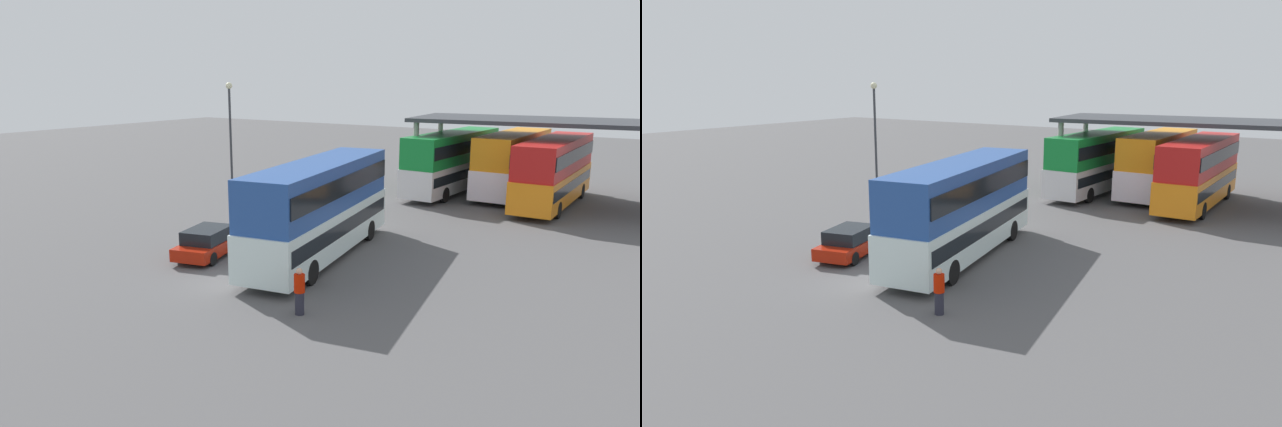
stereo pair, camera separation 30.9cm
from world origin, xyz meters
TOP-DOWN VIEW (x-y plane):
  - ground_plane at (0.00, 0.00)m, footprint 140.00×140.00m
  - double_decker_main at (0.77, 4.36)m, footprint 4.49×11.66m
  - parked_hatchback at (-3.40, 1.58)m, footprint 2.65×4.28m
  - double_decker_near_canopy at (-0.01, 22.17)m, footprint 2.98×11.31m
  - double_decker_mid_row at (3.77, 23.53)m, footprint 2.64×10.06m
  - double_decker_far_right at (6.91, 21.46)m, footprint 2.53×11.19m
  - depot_canopy at (8.99, 22.15)m, footprint 22.62×8.60m
  - lamppost_tall at (-12.66, 13.45)m, footprint 0.44×0.44m
  - pedestrian_waiting at (3.91, -1.63)m, footprint 0.38×0.38m

SIDE VIEW (x-z plane):
  - ground_plane at x=0.00m, z-range 0.00..0.00m
  - parked_hatchback at x=-3.40m, z-range 0.00..1.35m
  - pedestrian_waiting at x=3.91m, z-range 0.00..1.67m
  - double_decker_near_canopy at x=-0.01m, z-range 0.20..4.41m
  - double_decker_far_right at x=6.91m, z-range 0.20..4.43m
  - double_decker_mid_row at x=3.77m, z-range 0.20..4.46m
  - double_decker_main at x=0.77m, z-range 0.21..4.52m
  - lamppost_tall at x=-12.66m, z-range 1.00..8.58m
  - depot_canopy at x=8.99m, z-range 2.37..7.72m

